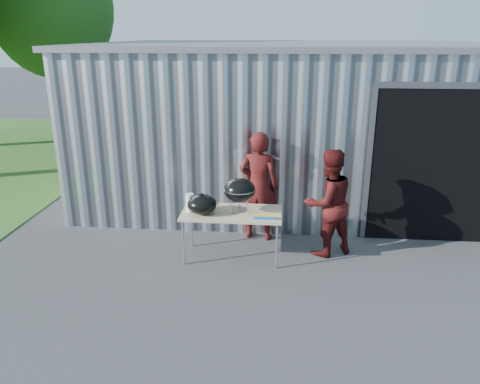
# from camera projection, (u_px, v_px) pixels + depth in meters

# --- Properties ---
(ground) EXTENTS (80.00, 80.00, 0.00)m
(ground) POSITION_uv_depth(u_px,v_px,m) (231.00, 281.00, 6.55)
(ground) COLOR #353537
(building) EXTENTS (8.20, 6.20, 3.10)m
(building) POSITION_uv_depth(u_px,v_px,m) (294.00, 117.00, 10.29)
(building) COLOR silver
(building) RESTS_ON ground
(tree_far) EXTENTS (3.74, 3.74, 6.20)m
(tree_far) POSITION_uv_depth(u_px,v_px,m) (51.00, 7.00, 14.28)
(tree_far) COLOR #442D19
(tree_far) RESTS_ON ground
(folding_table) EXTENTS (1.50, 0.75, 0.75)m
(folding_table) POSITION_uv_depth(u_px,v_px,m) (232.00, 214.00, 7.04)
(folding_table) COLOR tan
(folding_table) RESTS_ON ground
(kettle_grill) EXTENTS (0.48, 0.48, 0.95)m
(kettle_grill) POSITION_uv_depth(u_px,v_px,m) (240.00, 186.00, 6.89)
(kettle_grill) COLOR black
(kettle_grill) RESTS_ON folding_table
(grill_lid) EXTENTS (0.44, 0.44, 0.32)m
(grill_lid) POSITION_uv_depth(u_px,v_px,m) (202.00, 204.00, 6.93)
(grill_lid) COLOR black
(grill_lid) RESTS_ON folding_table
(paper_towels) EXTENTS (0.12, 0.12, 0.28)m
(paper_towels) POSITION_uv_depth(u_px,v_px,m) (190.00, 203.00, 6.99)
(paper_towels) COLOR white
(paper_towels) RESTS_ON folding_table
(white_tub) EXTENTS (0.20, 0.15, 0.10)m
(white_tub) POSITION_uv_depth(u_px,v_px,m) (198.00, 202.00, 7.28)
(white_tub) COLOR white
(white_tub) RESTS_ON folding_table
(foil_box) EXTENTS (0.32, 0.05, 0.06)m
(foil_box) POSITION_uv_depth(u_px,v_px,m) (265.00, 217.00, 6.74)
(foil_box) COLOR blue
(foil_box) RESTS_ON folding_table
(person_cook) EXTENTS (0.72, 0.53, 1.82)m
(person_cook) POSITION_uv_depth(u_px,v_px,m) (259.00, 186.00, 7.67)
(person_cook) COLOR #450F0F
(person_cook) RESTS_ON ground
(person_bystander) EXTENTS (1.02, 0.95, 1.68)m
(person_bystander) POSITION_uv_depth(u_px,v_px,m) (328.00, 203.00, 7.13)
(person_bystander) COLOR #450F0F
(person_bystander) RESTS_ON ground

